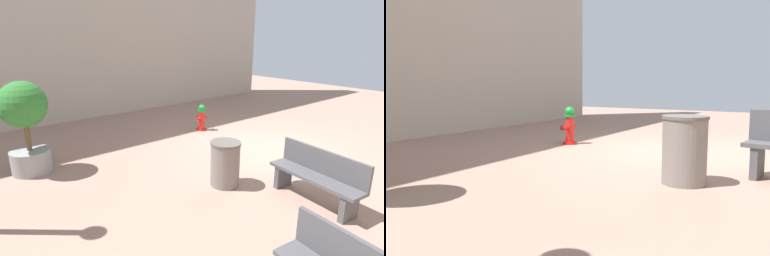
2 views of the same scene
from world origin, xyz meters
TOP-DOWN VIEW (x-y plane):
  - ground_plane at (0.00, 0.00)m, footprint 23.40×23.40m
  - fire_hydrant at (2.30, 0.21)m, footprint 0.37×0.40m
  - bench_near at (-2.32, 1.46)m, footprint 1.78×0.65m
  - planter_tree at (2.24, 5.14)m, footprint 0.97×0.97m
  - trash_bin at (-0.84, 2.29)m, footprint 0.61×0.61m

SIDE VIEW (x-z plane):
  - ground_plane at x=0.00m, z-range 0.00..0.00m
  - fire_hydrant at x=2.30m, z-range 0.00..0.81m
  - trash_bin at x=-0.84m, z-range 0.00..0.90m
  - bench_near at x=-2.32m, z-range 0.02..0.97m
  - planter_tree at x=2.24m, z-range 0.17..2.17m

